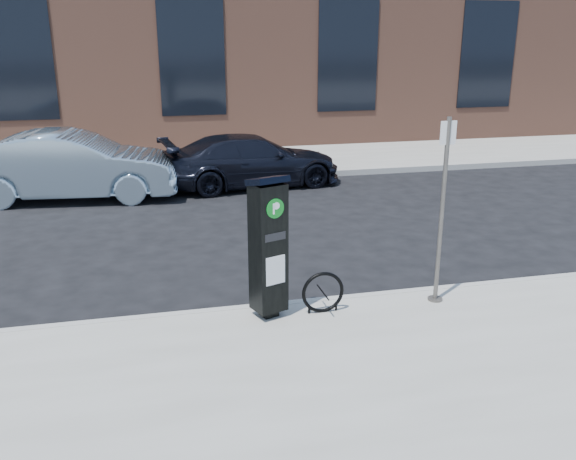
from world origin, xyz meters
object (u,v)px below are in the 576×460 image
object	(u,v)px
parking_kiosk	(268,246)
bike_rack	(323,293)
sign_pole	(442,213)
car_silver	(73,166)
car_dark	(252,161)

from	to	relation	value
parking_kiosk	bike_rack	size ratio (longest dim) A/B	3.29
sign_pole	car_silver	distance (m)	9.25
parking_kiosk	sign_pole	size ratio (longest dim) A/B	0.75
sign_pole	car_dark	world-z (taller)	sign_pole
parking_kiosk	car_dark	world-z (taller)	parking_kiosk
parking_kiosk	car_silver	size ratio (longest dim) A/B	0.40
parking_kiosk	sign_pole	xyz separation A→B (m)	(2.33, -0.05, 0.28)
parking_kiosk	sign_pole	world-z (taller)	sign_pole
sign_pole	bike_rack	bearing A→B (deg)	176.59
car_silver	bike_rack	bearing A→B (deg)	-147.13
car_dark	bike_rack	bearing A→B (deg)	170.14
parking_kiosk	car_dark	bearing A→B (deg)	61.81
car_silver	car_dark	world-z (taller)	car_silver
parking_kiosk	bike_rack	xyz separation A→B (m)	(0.71, -0.06, -0.69)
sign_pole	car_dark	size ratio (longest dim) A/B	0.56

